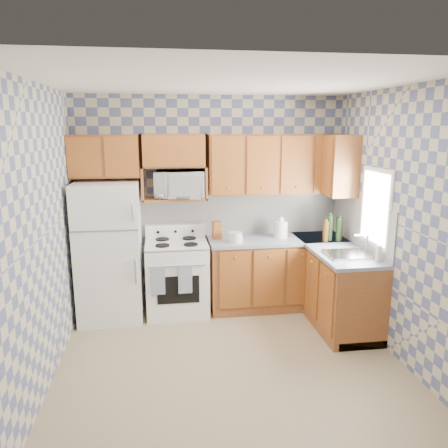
{
  "coord_description": "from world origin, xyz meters",
  "views": [
    {
      "loc": [
        -0.63,
        -3.96,
        2.32
      ],
      "look_at": [
        0.05,
        0.75,
        1.25
      ],
      "focal_mm": 35.0,
      "sensor_mm": 36.0,
      "label": 1
    }
  ],
  "objects": [
    {
      "name": "electric_kettle",
      "position": [
        0.87,
        1.32,
        1.03
      ],
      "size": [
        0.17,
        0.17,
        0.21
      ],
      "primitive_type": "cylinder",
      "color": "white",
      "rests_on": "countertop_back"
    },
    {
      "name": "right_wall",
      "position": [
        1.7,
        0.0,
        1.35
      ],
      "size": [
        0.02,
        3.2,
        2.7
      ],
      "primitive_type": "cube",
      "color": "slate",
      "rests_on": "ground"
    },
    {
      "name": "back_wall",
      "position": [
        0.0,
        1.6,
        1.35
      ],
      "size": [
        3.4,
        0.02,
        2.7
      ],
      "primitive_type": "cube",
      "color": "slate",
      "rests_on": "ground"
    },
    {
      "name": "countertop_back",
      "position": [
        0.82,
        1.3,
        0.9
      ],
      "size": [
        1.77,
        0.63,
        0.04
      ],
      "primitive_type": "cube",
      "color": "slate",
      "rests_on": "base_cabinets_back"
    },
    {
      "name": "floor",
      "position": [
        0.0,
        0.0,
        0.0
      ],
      "size": [
        3.4,
        3.4,
        0.0
      ],
      "primitive_type": "plane",
      "color": "#8E7B58",
      "rests_on": "ground"
    },
    {
      "name": "window",
      "position": [
        1.69,
        0.45,
        1.45
      ],
      "size": [
        0.02,
        0.66,
        0.86
      ],
      "primitive_type": "cube",
      "color": "white",
      "rests_on": "right_wall"
    },
    {
      "name": "backguard",
      "position": [
        -0.47,
        1.55,
        1.0
      ],
      "size": [
        0.76,
        0.08,
        0.17
      ],
      "primitive_type": "cube",
      "color": "white",
      "rests_on": "cooktop"
    },
    {
      "name": "microwave_shelf",
      "position": [
        -0.47,
        1.44,
        1.44
      ],
      "size": [
        0.8,
        0.33,
        0.03
      ],
      "primitive_type": "cube",
      "color": "brown",
      "rests_on": "back_wall"
    },
    {
      "name": "food_containers",
      "position": [
        0.25,
        1.18,
        0.98
      ],
      "size": [
        0.19,
        0.19,
        0.12
      ],
      "primitive_type": null,
      "color": "beige",
      "rests_on": "countertop_back"
    },
    {
      "name": "refrigerator",
      "position": [
        -1.27,
        1.25,
        0.84
      ],
      "size": [
        0.75,
        0.7,
        1.68
      ],
      "primitive_type": "cube",
      "color": "white",
      "rests_on": "floor"
    },
    {
      "name": "dish_towel_left",
      "position": [
        -0.7,
        0.93,
        0.56
      ],
      "size": [
        0.16,
        0.02,
        0.35
      ],
      "primitive_type": "cube",
      "color": "navy",
      "rests_on": "stove_body"
    },
    {
      "name": "upper_cabinets_back",
      "position": [
        0.82,
        1.44,
        1.85
      ],
      "size": [
        1.75,
        0.33,
        0.74
      ],
      "primitive_type": "cube",
      "color": "brown",
      "rests_on": "back_wall"
    },
    {
      "name": "microwave",
      "position": [
        -0.4,
        1.44,
        1.62
      ],
      "size": [
        0.66,
        0.49,
        0.33
      ],
      "primitive_type": "imported",
      "rotation": [
        0.0,
        0.0,
        -0.14
      ],
      "color": "white",
      "rests_on": "microwave_shelf"
    },
    {
      "name": "base_cabinets_back",
      "position": [
        0.82,
        1.3,
        0.44
      ],
      "size": [
        1.75,
        0.6,
        0.88
      ],
      "primitive_type": "cube",
      "color": "brown",
      "rests_on": "floor"
    },
    {
      "name": "sink",
      "position": [
        1.4,
        0.45,
        0.93
      ],
      "size": [
        0.48,
        0.4,
        0.03
      ],
      "primitive_type": "cube",
      "color": "#B7B7BC",
      "rests_on": "countertop_right"
    },
    {
      "name": "backsplash_back",
      "position": [
        0.4,
        1.59,
        1.2
      ],
      "size": [
        2.6,
        0.02,
        0.56
      ],
      "primitive_type": "cube",
      "color": "white",
      "rests_on": "back_wall"
    },
    {
      "name": "bottle_3",
      "position": [
        1.36,
        1.04,
        1.05
      ],
      "size": [
        0.07,
        0.07,
        0.26
      ],
      "primitive_type": "cylinder",
      "color": "#4F2B0F",
      "rests_on": "countertop_back"
    },
    {
      "name": "bottle_0",
      "position": [
        1.43,
        1.09,
        1.08
      ],
      "size": [
        0.07,
        0.07,
        0.32
      ],
      "primitive_type": "cylinder",
      "color": "black",
      "rests_on": "countertop_back"
    },
    {
      "name": "soap_bottle",
      "position": [
        1.62,
        0.19,
        1.01
      ],
      "size": [
        0.06,
        0.06,
        0.17
      ],
      "primitive_type": "cylinder",
      "color": "beige",
      "rests_on": "countertop_right"
    },
    {
      "name": "bottle_1",
      "position": [
        1.53,
        1.04,
        1.07
      ],
      "size": [
        0.07,
        0.07,
        0.3
      ],
      "primitive_type": "cylinder",
      "color": "black",
      "rests_on": "countertop_back"
    },
    {
      "name": "backsplash_right",
      "position": [
        1.69,
        0.8,
        1.2
      ],
      "size": [
        0.02,
        1.6,
        0.56
      ],
      "primitive_type": "cube",
      "color": "white",
      "rests_on": "right_wall"
    },
    {
      "name": "upper_cabinets_right",
      "position": [
        1.53,
        1.25,
        1.85
      ],
      "size": [
        0.33,
        0.7,
        0.74
      ],
      "primitive_type": "cube",
      "color": "brown",
      "rests_on": "right_wall"
    },
    {
      "name": "dish_towel_right",
      "position": [
        -0.39,
        0.93,
        0.56
      ],
      "size": [
        0.16,
        0.02,
        0.35
      ],
      "primitive_type": "cube",
      "color": "navy",
      "rests_on": "stove_body"
    },
    {
      "name": "countertop_right",
      "position": [
        1.4,
        0.8,
        0.9
      ],
      "size": [
        0.63,
        1.6,
        0.04
      ],
      "primitive_type": "cube",
      "color": "slate",
      "rests_on": "base_cabinets_right"
    },
    {
      "name": "stove_body",
      "position": [
        -0.47,
        1.28,
        0.45
      ],
      "size": [
        0.76,
        0.65,
        0.9
      ],
      "primitive_type": "cube",
      "color": "white",
      "rests_on": "floor"
    },
    {
      "name": "cooktop",
      "position": [
        -0.47,
        1.28,
        0.91
      ],
      "size": [
        0.76,
        0.65,
        0.02
      ],
      "primitive_type": "cube",
      "color": "silver",
      "rests_on": "stove_body"
    },
    {
      "name": "bottle_2",
      "position": [
        1.58,
        1.13,
        1.06
      ],
      "size": [
        0.07,
        0.07,
        0.28
      ],
      "primitive_type": "cylinder",
      "color": "#4F2B0F",
      "rests_on": "countertop_back"
    },
    {
      "name": "knife_block",
      "position": [
        0.05,
        1.38,
        1.03
      ],
      "size": [
        0.12,
        0.12,
        0.22
      ],
      "primitive_type": "cube",
      "rotation": [
        0.0,
        0.0,
        0.16
      ],
      "color": "brown",
      "rests_on": "countertop_back"
    },
    {
      "name": "upper_cabinets_fridge",
      "position": [
        -1.29,
        1.44,
        1.97
      ],
      "size": [
        0.82,
        0.33,
        0.5
      ],
      "primitive_type": "cube",
      "color": "brown",
      "rests_on": "back_wall"
    },
    {
      "name": "base_cabinets_right",
      "position": [
        1.4,
        0.8,
        0.44
      ],
      "size": [
        0.6,
        1.6,
        0.88
      ],
      "primitive_type": "cube",
      "color": "brown",
      "rests_on": "floor"
    }
  ]
}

